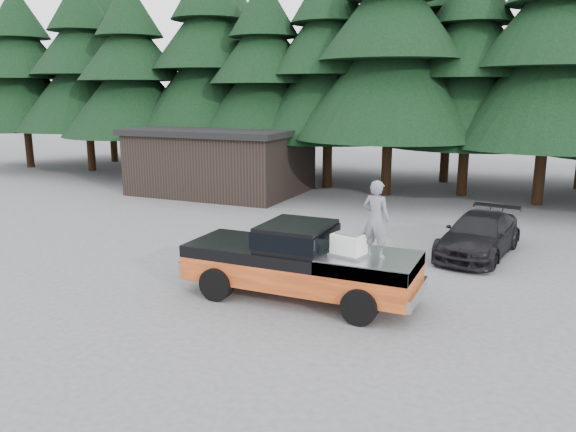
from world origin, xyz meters
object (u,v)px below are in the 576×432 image
at_px(air_compressor, 350,245).
at_px(utility_building, 222,160).
at_px(man_on_bed, 376,219).
at_px(parked_car, 479,235).
at_px(pickup_truck, 300,273).

distance_m(air_compressor, utility_building, 16.82).
xyz_separation_m(man_on_bed, parked_car, (1.81, 5.89, -1.57)).
relative_size(pickup_truck, utility_building, 0.71).
height_order(pickup_truck, utility_building, utility_building).
bearing_deg(utility_building, air_compressor, -49.26).
relative_size(man_on_bed, utility_building, 0.22).
bearing_deg(man_on_bed, pickup_truck, 10.78).
xyz_separation_m(pickup_truck, air_compressor, (1.34, -0.18, 0.92)).
bearing_deg(pickup_truck, parked_car, 57.56).
bearing_deg(utility_building, man_on_bed, -47.49).
relative_size(pickup_truck, man_on_bed, 3.31).
relative_size(parked_car, utility_building, 0.54).
relative_size(air_compressor, utility_building, 0.09).
distance_m(pickup_truck, man_on_bed, 2.47).
relative_size(air_compressor, man_on_bed, 0.40).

